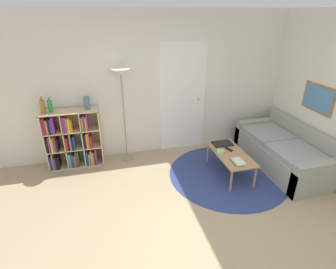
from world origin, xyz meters
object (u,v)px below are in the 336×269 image
Objects in this scene: bookshelf at (72,140)px; coffee_table at (231,155)px; couch at (286,152)px; bottle_left at (43,106)px; bottle_middle at (50,106)px; bowl at (221,151)px; floor_lamp at (122,83)px; laptop at (222,144)px; vase_on_shelf at (87,103)px.

bookshelf is 2.76m from coffee_table.
couch is 4.23m from bottle_left.
bottle_left is at bearing -173.94° from bottle_middle.
bottle_middle is at bearing 160.94° from bowl.
bowl is at bearing -18.14° from bottle_left.
coffee_table is at bearing -20.96° from bookshelf.
floor_lamp is at bearing 148.23° from bowl.
bottle_middle is (-2.65, 0.92, 0.72)m from bowl.
laptop is (0.01, 0.34, 0.05)m from coffee_table.
bottle_middle is (-2.81, 0.98, 0.78)m from coffee_table.
bottle_middle is at bearing 166.31° from couch.
bottle_left is at bearing 161.86° from bowl.
floor_lamp is 1.32m from bottle_left.
bookshelf is 1.34m from floor_lamp.
floor_lamp is at bearing 0.37° from bottle_left.
couch is 6.74× the size of bottle_left.
bookshelf is at bearing 159.10° from bowl.
bookshelf is 3.81m from couch.
bottle_middle is at bearing 6.06° from bottle_left.
coffee_table is 2.88× the size of laptop.
laptop is at bearing -14.09° from bookshelf.
floor_lamp reaches higher than couch.
floor_lamp is 1.69× the size of coffee_table.
laptop is 1.59× the size of vase_on_shelf.
coffee_table is at bearing -19.22° from bottle_middle.
vase_on_shelf is (-2.24, 0.65, 0.73)m from laptop.
vase_on_shelf is at bearing 155.93° from bowl.
bookshelf is at bearing 2.66° from bottle_left.
couch is at bearing -19.13° from floor_lamp.
floor_lamp is 0.91× the size of couch.
bookshelf is 2.98× the size of laptop.
laptop is (-1.10, 0.31, 0.15)m from couch.
bowl is (2.41, -0.92, -0.07)m from bookshelf.
vase_on_shelf is at bearing 156.08° from coffee_table.
laptop is at bearing -12.16° from bottle_left.
laptop is at bearing 164.18° from couch.
floor_lamp is (0.94, -0.01, 0.95)m from bookshelf.
floor_lamp is at bearing -1.21° from vase_on_shelf.
bookshelf reaches higher than bowl.
bookshelf is at bearing 165.91° from laptop.
bottle_middle reaches higher than coffee_table.
floor_lamp is 6.10× the size of bottle_left.
vase_on_shelf is at bearing 0.79° from bookshelf.
couch is (3.68, -0.96, -0.23)m from bookshelf.
bookshelf is at bearing 165.39° from couch.
bottle_middle is at bearing 160.78° from coffee_table.
floor_lamp is 3.13m from couch.
coffee_table is 0.34m from laptop.
bookshelf is at bearing 179.52° from floor_lamp.
vase_on_shelf is (-2.07, 0.93, 0.72)m from bowl.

